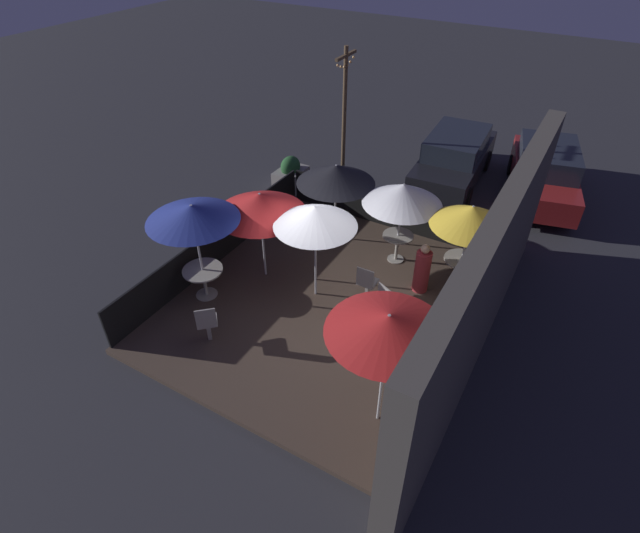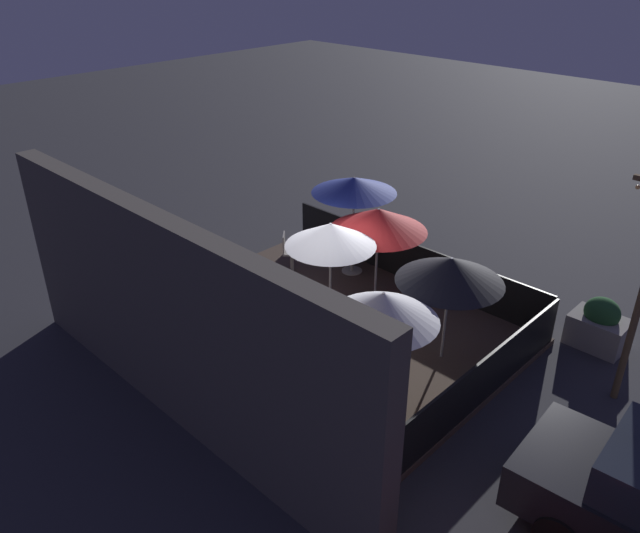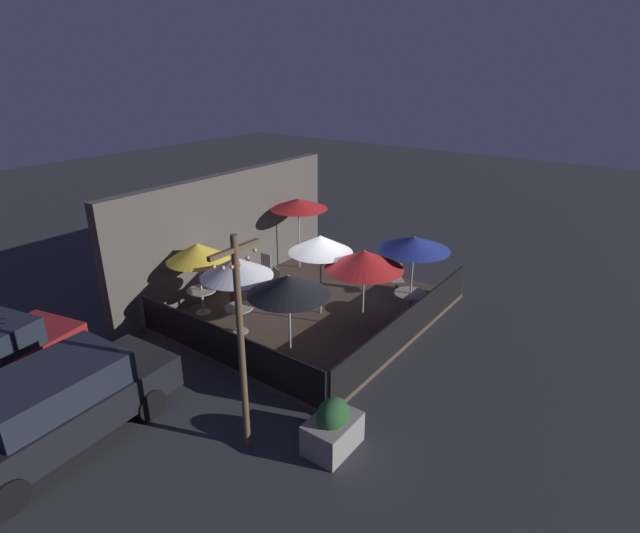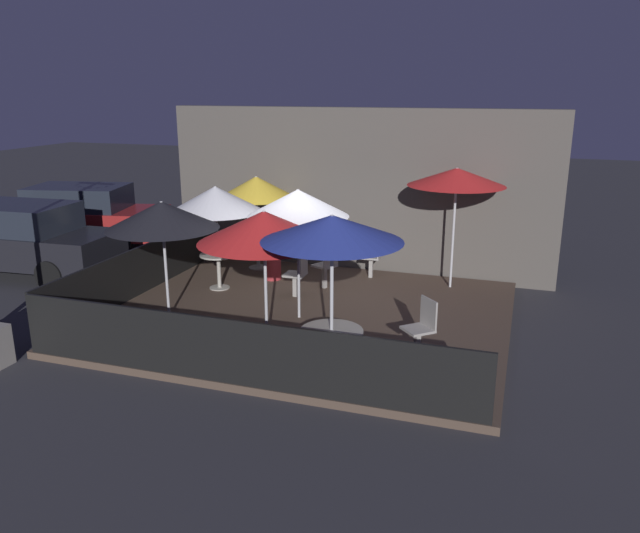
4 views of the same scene
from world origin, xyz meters
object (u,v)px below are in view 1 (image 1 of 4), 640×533
dining_table_0 (203,275)px  patio_umbrella_3 (260,203)px  patio_chair_2 (423,341)px  parked_car_0 (454,157)px  patio_umbrella_4 (388,324)px  patio_umbrella_5 (336,174)px  patio_chair_1 (207,322)px  patio_chair_3 (367,282)px  patron_0 (422,270)px  patio_chair_0 (388,301)px  patio_umbrella_2 (403,194)px  patio_umbrella_6 (315,216)px  patio_umbrella_1 (471,216)px  dining_table_2 (398,241)px  light_post (344,114)px  patio_umbrella_0 (192,213)px  dining_table_1 (461,264)px  planter_box (291,175)px  parked_car_1 (544,171)px

dining_table_0 → patio_umbrella_3: bearing=150.7°
patio_chair_2 → parked_car_0: bearing=11.8°
patio_umbrella_3 → patio_umbrella_4: size_ratio=0.90×
patio_umbrella_5 → patio_chair_1: 4.80m
patio_chair_3 → patron_0: patron_0 is taller
patio_chair_0 → patron_0: patron_0 is taller
patio_umbrella_2 → patio_chair_1: (4.50, -2.17, -1.32)m
patio_umbrella_3 → patio_umbrella_6: (0.02, 1.41, 0.12)m
patio_umbrella_1 → patron_0: patio_umbrella_1 is taller
patio_umbrella_6 → patio_chair_1: patio_umbrella_6 is taller
patio_umbrella_2 → dining_table_2: (0.00, 0.00, -1.28)m
patio_umbrella_4 → patio_chair_0: size_ratio=2.62×
patio_chair_1 → patio_chair_3: size_ratio=1.05×
patio_chair_0 → patio_chair_1: patio_chair_1 is taller
patio_umbrella_6 → dining_table_2: bearing=153.6°
patio_chair_1 → light_post: 7.62m
patio_umbrella_0 → light_post: size_ratio=0.56×
dining_table_1 → patron_0: 0.94m
patio_chair_0 → planter_box: size_ratio=0.87×
patio_umbrella_0 → patio_chair_1: size_ratio=2.46×
patio_chair_1 → parked_car_0: bearing=-55.0°
dining_table_0 → patron_0: patron_0 is taller
patio_umbrella_3 → dining_table_0: patio_umbrella_3 is taller
patio_umbrella_3 → patio_chair_1: bearing=6.9°
patio_umbrella_5 → patio_chair_3: patio_umbrella_5 is taller
patio_umbrella_0 → patio_chair_2: 5.23m
patio_umbrella_0 → dining_table_0: size_ratio=2.65×
patio_umbrella_4 → dining_table_2: 5.05m
dining_table_2 → parked_car_0: size_ratio=0.16×
patio_umbrella_2 → patron_0: 1.78m
dining_table_2 → dining_table_0: bearing=-43.1°
patio_umbrella_4 → dining_table_1: bearing=179.4°
patron_0 → patio_chair_3: bearing=-86.2°
dining_table_0 → dining_table_1: 5.82m
patio_umbrella_6 → parked_car_1: size_ratio=0.50×
patio_umbrella_5 → patron_0: bearing=72.0°
patio_chair_0 → parked_car_0: parked_car_0 is taller
patio_umbrella_0 → parked_car_0: patio_umbrella_0 is taller
patio_umbrella_5 → patio_chair_3: 2.89m
patio_umbrella_3 → parked_car_1: 8.95m
patio_umbrella_5 → parked_car_1: bearing=141.1°
dining_table_2 → patio_umbrella_3: bearing=-49.4°
parked_car_0 → patio_chair_2: bearing=10.3°
parked_car_0 → patio_chair_3: bearing=-1.9°
patio_umbrella_4 → dining_table_0: 5.18m
dining_table_1 → patio_chair_0: 2.17m
dining_table_1 → light_post: light_post is taller
planter_box → parked_car_1: 7.55m
patio_umbrella_5 → patron_0: (0.88, 2.72, -1.30)m
patio_umbrella_5 → light_post: size_ratio=0.50×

